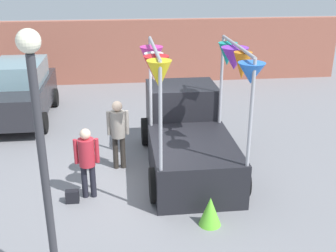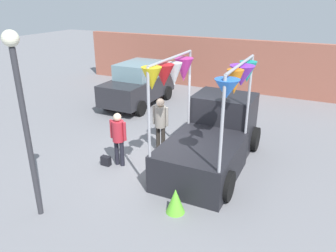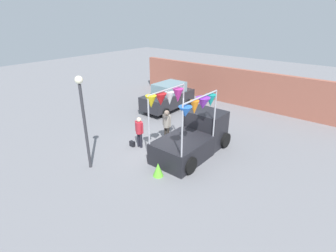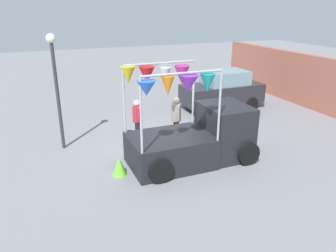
{
  "view_description": "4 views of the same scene",
  "coord_description": "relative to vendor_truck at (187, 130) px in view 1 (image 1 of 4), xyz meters",
  "views": [
    {
      "loc": [
        -0.35,
        -8.81,
        4.83
      ],
      "look_at": [
        0.66,
        -0.09,
        1.38
      ],
      "focal_mm": 45.0,
      "sensor_mm": 36.0,
      "label": 1
    },
    {
      "loc": [
        3.84,
        -7.65,
        4.64
      ],
      "look_at": [
        0.26,
        -0.27,
        1.34
      ],
      "focal_mm": 35.0,
      "sensor_mm": 36.0,
      "label": 2
    },
    {
      "loc": [
        7.42,
        -8.8,
        6.25
      ],
      "look_at": [
        0.5,
        -0.39,
        1.52
      ],
      "focal_mm": 28.0,
      "sensor_mm": 36.0,
      "label": 3
    },
    {
      "loc": [
        10.09,
        -3.99,
        4.93
      ],
      "look_at": [
        0.83,
        -0.17,
        1.2
      ],
      "focal_mm": 35.0,
      "sensor_mm": 36.0,
      "label": 4
    }
  ],
  "objects": [
    {
      "name": "folded_kite_bundle_lime",
      "position": [
        0.05,
        -2.69,
        -0.63
      ],
      "size": [
        0.49,
        0.49,
        0.6
      ],
      "primitive_type": "cone",
      "rotation": [
        0.0,
        0.0,
        1.69
      ],
      "color": "#66CC33",
      "rests_on": "ground"
    },
    {
      "name": "vendor_truck",
      "position": [
        0.0,
        0.0,
        0.0
      ],
      "size": [
        2.5,
        4.15,
        3.21
      ],
      "color": "black",
      "rests_on": "ground"
    },
    {
      "name": "brick_boundary_wall",
      "position": [
        -1.22,
        7.99,
        0.37
      ],
      "size": [
        18.0,
        0.36,
        2.6
      ],
      "primitive_type": "cube",
      "color": "#9E5947",
      "rests_on": "ground"
    },
    {
      "name": "person_vendor",
      "position": [
        -1.69,
        -0.03,
        0.13
      ],
      "size": [
        0.53,
        0.34,
        1.75
      ],
      "color": "#2D2823",
      "rests_on": "ground"
    },
    {
      "name": "person_customer",
      "position": [
        -2.35,
        -1.35,
        0.03
      ],
      "size": [
        0.53,
        0.34,
        1.6
      ],
      "color": "black",
      "rests_on": "ground"
    },
    {
      "name": "street_lamp",
      "position": [
        -2.7,
        -4.07,
        1.7
      ],
      "size": [
        0.32,
        0.32,
        4.05
      ],
      "color": "#333338",
      "rests_on": "ground"
    },
    {
      "name": "ground_plane",
      "position": [
        -1.22,
        -0.72,
        -0.93
      ],
      "size": [
        60.0,
        60.0,
        0.0
      ],
      "primitive_type": "plane",
      "color": "slate"
    },
    {
      "name": "parked_car",
      "position": [
        -4.77,
        3.84,
        0.01
      ],
      "size": [
        1.88,
        4.0,
        1.88
      ],
      "color": "#26262B",
      "rests_on": "ground"
    },
    {
      "name": "handbag",
      "position": [
        -2.7,
        -1.55,
        -0.79
      ],
      "size": [
        0.28,
        0.16,
        0.28
      ],
      "primitive_type": "cube",
      "color": "black",
      "rests_on": "ground"
    }
  ]
}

